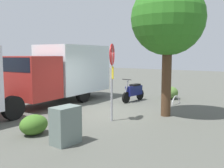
% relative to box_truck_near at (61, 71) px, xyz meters
% --- Properties ---
extents(ground_plane, '(60.00, 60.00, 0.00)m').
position_rel_box_truck_near_xyz_m(ground_plane, '(0.66, 3.27, -1.60)').
color(ground_plane, '#4F5049').
extents(box_truck_near, '(7.00, 2.53, 2.89)m').
position_rel_box_truck_near_xyz_m(box_truck_near, '(0.00, 0.00, 0.00)').
color(box_truck_near, black).
rests_on(box_truck_near, ground).
extents(motorcycle, '(1.81, 0.55, 1.20)m').
position_rel_box_truck_near_xyz_m(motorcycle, '(-2.29, 2.92, -1.08)').
color(motorcycle, black).
rests_on(motorcycle, ground).
extents(stop_sign, '(0.71, 0.33, 2.80)m').
position_rel_box_truck_near_xyz_m(stop_sign, '(1.63, 4.25, 0.27)').
color(stop_sign, '#9E9EA3').
rests_on(stop_sign, ground).
extents(street_tree, '(2.82, 2.82, 5.21)m').
position_rel_box_truck_near_xyz_m(street_tree, '(-0.23, 5.56, 2.16)').
color(street_tree, '#47301E').
rests_on(street_tree, ground).
extents(utility_cabinet, '(0.79, 0.55, 1.03)m').
position_rel_box_truck_near_xyz_m(utility_cabinet, '(4.33, 4.59, -1.08)').
color(utility_cabinet, slate).
rests_on(utility_cabinet, ground).
extents(bike_rack_hoop, '(0.85, 0.10, 0.85)m').
position_rel_box_truck_near_xyz_m(bike_rack_hoop, '(-2.77, 5.01, -1.60)').
color(bike_rack_hoop, '#B7B7BC').
rests_on(bike_rack_hoop, ground).
extents(shrub_near_sign, '(0.90, 0.73, 0.61)m').
position_rel_box_truck_near_xyz_m(shrub_near_sign, '(4.30, 3.21, -1.29)').
color(shrub_near_sign, '#3E6A22').
rests_on(shrub_near_sign, ground).
extents(shrub_mid_verge, '(1.00, 0.82, 0.69)m').
position_rel_box_truck_near_xyz_m(shrub_mid_verge, '(-3.99, 4.23, -1.25)').
color(shrub_mid_verge, '#4E7231').
rests_on(shrub_mid_verge, ground).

